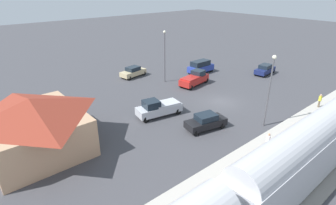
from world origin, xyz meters
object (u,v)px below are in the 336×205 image
object	(u,v)px
station_building	(34,124)
pedestrian_waiting_far	(320,100)
pickup_silver	(158,108)
sedan_black	(206,121)
sedan_navy	(265,69)
pickup_red	(195,78)
light_pole_near_platform	(270,83)
sedan_tan	(133,72)
pedestrian_on_platform	(268,140)
light_pole_lot_center	(165,51)
suv_blue	(201,67)

from	to	relation	value
station_building	pedestrian_waiting_far	size ratio (longest dim) A/B	5.86
pedestrian_waiting_far	pickup_silver	distance (m)	20.07
sedan_black	sedan_navy	distance (m)	23.05
pickup_red	light_pole_near_platform	world-z (taller)	light_pole_near_platform
station_building	pickup_red	bearing A→B (deg)	-82.76
pickup_red	sedan_tan	bearing A→B (deg)	27.88
pedestrian_on_platform	light_pole_lot_center	size ratio (longest dim) A/B	0.21
pickup_silver	pickup_red	world-z (taller)	same
pickup_red	sedan_navy	bearing A→B (deg)	-107.61
pedestrian_waiting_far	sedan_tan	distance (m)	27.87
station_building	pedestrian_on_platform	bearing A→B (deg)	-131.48
light_pole_lot_center	suv_blue	bearing A→B (deg)	-94.02
pickup_silver	sedan_black	distance (m)	6.09
sedan_black	pickup_silver	bearing A→B (deg)	18.43
sedan_navy	sedan_tan	world-z (taller)	same
sedan_navy	light_pole_near_platform	world-z (taller)	light_pole_near_platform
pickup_silver	station_building	bearing A→B (deg)	82.57
sedan_tan	pedestrian_waiting_far	bearing A→B (deg)	-158.01
station_building	pickup_silver	distance (m)	13.32
suv_blue	sedan_tan	world-z (taller)	suv_blue
sedan_black	sedan_navy	world-z (taller)	same
pedestrian_on_platform	light_pole_lot_center	xyz separation A→B (m)	(21.40, -5.48, 3.76)
sedan_navy	station_building	bearing A→B (deg)	88.32
pedestrian_waiting_far	sedan_tan	bearing A→B (deg)	21.99
station_building	light_pole_near_platform	bearing A→B (deg)	-118.68
sedan_black	pedestrian_on_platform	bearing A→B (deg)	-171.28
station_building	pickup_silver	size ratio (longest dim) A/B	1.77
pickup_red	station_building	bearing A→B (deg)	97.24
pedestrian_waiting_far	suv_blue	bearing A→B (deg)	0.66
light_pole_near_platform	pedestrian_on_platform	bearing A→B (deg)	124.03
sedan_tan	light_pole_near_platform	size ratio (longest dim) A/B	0.60
pedestrian_waiting_far	station_building	bearing A→B (deg)	65.75
pedestrian_on_platform	sedan_black	distance (m)	6.79
sedan_tan	light_pole_near_platform	bearing A→B (deg)	-176.58
sedan_tan	sedan_black	bearing A→B (deg)	168.62
pedestrian_waiting_far	pickup_red	distance (m)	17.22
sedan_navy	pickup_red	bearing A→B (deg)	72.39
sedan_black	light_pole_lot_center	world-z (taller)	light_pole_lot_center
sedan_black	light_pole_lot_center	xyz separation A→B (m)	(14.70, -6.51, 4.17)
light_pole_lot_center	light_pole_near_platform	bearing A→B (deg)	176.73
sedan_navy	light_pole_near_platform	bearing A→B (deg)	121.20
pedestrian_on_platform	suv_blue	size ratio (longest dim) A/B	0.35
pedestrian_waiting_far	suv_blue	size ratio (longest dim) A/B	0.35
pickup_silver	pickup_red	xyz separation A→B (m)	(4.77, -10.98, 0.00)
station_building	sedan_navy	bearing A→B (deg)	-91.68
sedan_tan	suv_blue	bearing A→B (deg)	-119.99
station_building	light_pole_lot_center	size ratio (longest dim) A/B	1.24
station_building	light_pole_near_platform	world-z (taller)	light_pole_near_platform
pedestrian_waiting_far	suv_blue	world-z (taller)	suv_blue
pedestrian_waiting_far	light_pole_near_platform	distance (m)	9.97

